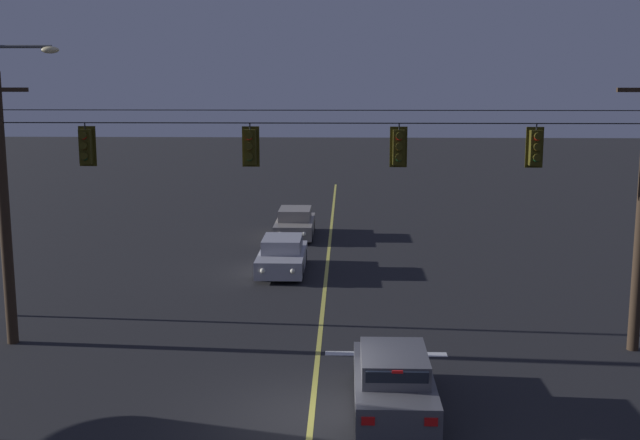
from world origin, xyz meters
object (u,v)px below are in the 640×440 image
Objects in this scene: car_waiting_near_lane at (393,381)px; street_lamp_corner at (10,157)px; traffic_light_leftmost at (86,146)px; traffic_light_centre at (399,147)px; car_oncoming_trailing at (295,224)px; traffic_light_left_inner at (250,147)px; traffic_light_right_inner at (536,148)px; car_oncoming_lead at (282,256)px.

car_waiting_near_lane is 14.29m from street_lamp_corner.
traffic_light_centre is (8.68, 0.00, 0.00)m from traffic_light_leftmost.
car_oncoming_trailing is (4.76, 16.19, -5.08)m from traffic_light_leftmost.
street_lamp_corner is (-3.29, 2.67, -0.57)m from traffic_light_leftmost.
traffic_light_left_inner is at bearing -18.75° from street_lamp_corner.
traffic_light_right_inner reaches higher than car_oncoming_trailing.
traffic_light_leftmost is at bearing -39.07° from street_lamp_corner.
traffic_light_right_inner is at bearing 0.00° from traffic_light_centre.
traffic_light_left_inner is (4.58, 0.00, 0.00)m from traffic_light_leftmost.
street_lamp_corner reaches higher than car_oncoming_lead.
traffic_light_centre is 0.28× the size of car_oncoming_lead.
street_lamp_corner is (-8.05, -13.51, 4.51)m from car_oncoming_trailing.
traffic_light_leftmost is at bearing -106.38° from car_oncoming_trailing.
street_lamp_corner is at bearing -141.89° from car_oncoming_lead.
car_oncoming_lead is 7.23m from car_oncoming_trailing.
traffic_light_centre is 12.28m from street_lamp_corner.
traffic_light_leftmost reaches higher than car_oncoming_trailing.
traffic_light_centre is at bearing -76.39° from car_oncoming_trailing.
traffic_light_right_inner is 0.14× the size of street_lamp_corner.
street_lamp_corner reaches higher than traffic_light_leftmost.
car_oncoming_trailing is 16.36m from street_lamp_corner.
traffic_light_leftmost is 10.67m from car_waiting_near_lane.
traffic_light_centre reaches higher than car_oncoming_trailing.
car_oncoming_lead is at bearing 130.65° from traffic_light_right_inner.
street_lamp_corner is at bearing 140.93° from traffic_light_leftmost.
car_oncoming_lead is (0.13, 8.96, -5.08)m from traffic_light_left_inner.
car_oncoming_trailing is at bearing 89.66° from car_oncoming_lead.
traffic_light_right_inner is at bearing -9.67° from street_lamp_corner.
car_waiting_near_lane is (-4.04, -4.25, -5.08)m from traffic_light_right_inner.
traffic_light_leftmost is 0.28× the size of car_waiting_near_lane.
car_oncoming_trailing is (-3.61, 20.43, -0.00)m from car_waiting_near_lane.
traffic_light_left_inner is 0.28× the size of car_oncoming_lead.
traffic_light_left_inner is 10.30m from car_oncoming_lead.
car_oncoming_lead is at bearing 105.45° from car_waiting_near_lane.
traffic_light_right_inner is 18.61m from car_oncoming_trailing.
car_oncoming_lead is (-3.96, 8.96, -5.08)m from traffic_light_centre.
car_oncoming_lead is at bearing -90.34° from car_oncoming_trailing.
car_waiting_near_lane is at bearing -30.69° from street_lamp_corner.
car_oncoming_trailing is 0.51× the size of street_lamp_corner.
traffic_light_right_inner is 7.75m from car_waiting_near_lane.
traffic_light_right_inner is at bearing 46.43° from car_waiting_near_lane.
traffic_light_leftmost is 1.00× the size of traffic_light_right_inner.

